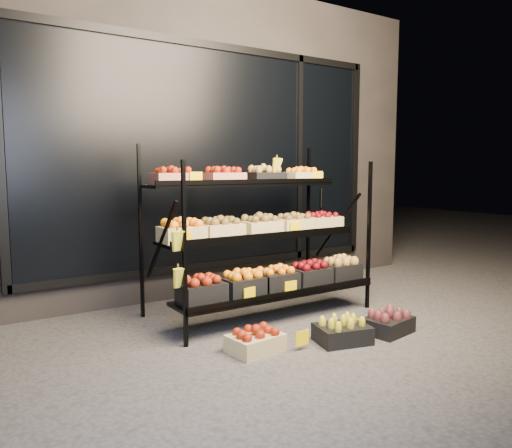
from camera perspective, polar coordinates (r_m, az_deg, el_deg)
ground at (r=4.56m, az=5.02°, el=-11.97°), size 24.00×24.00×0.00m
building at (r=6.56m, az=-9.17°, el=9.09°), size 6.00×2.08×3.50m
display_rack at (r=4.84m, az=0.60°, el=-1.27°), size 2.18×1.02×1.66m
tag_floor_a at (r=4.07m, az=5.31°, el=-13.38°), size 0.13×0.01×0.12m
tag_floor_b at (r=4.42m, az=11.08°, el=-11.84°), size 0.13×0.01×0.12m
floor_crate_left at (r=4.01m, az=-0.09°, el=-13.10°), size 0.44×0.34×0.20m
floor_crate_midleft at (r=4.27m, az=9.85°, el=-11.94°), size 0.49×0.41×0.21m
floor_crate_right at (r=4.58m, az=14.89°, el=-10.81°), size 0.45×0.36×0.20m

